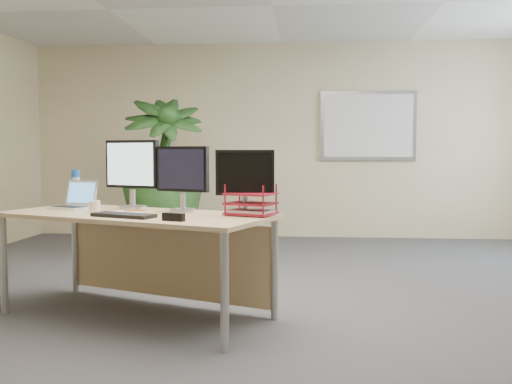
# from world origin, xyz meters

# --- Properties ---
(floor) EXTENTS (8.00, 8.00, 0.00)m
(floor) POSITION_xyz_m (0.00, 0.00, 0.00)
(floor) COLOR #434348
(floor) RESTS_ON ground
(back_wall) EXTENTS (7.00, 0.04, 2.70)m
(back_wall) POSITION_xyz_m (0.00, 4.00, 1.35)
(back_wall) COLOR beige
(back_wall) RESTS_ON floor
(whiteboard) EXTENTS (1.30, 0.04, 0.95)m
(whiteboard) POSITION_xyz_m (1.20, 3.97, 1.55)
(whiteboard) COLOR #A6A6AB
(whiteboard) RESTS_ON back_wall
(desk) EXTENTS (2.12, 1.47, 0.75)m
(desk) POSITION_xyz_m (-0.82, 0.08, 0.59)
(desk) COLOR tan
(desk) RESTS_ON floor
(floor_plant) EXTENTS (1.08, 1.08, 1.50)m
(floor_plant) POSITION_xyz_m (-1.33, 2.60, 0.75)
(floor_plant) COLOR #173814
(floor_plant) RESTS_ON floor
(monitor_left) EXTENTS (0.46, 0.22, 0.53)m
(monitor_left) POSITION_xyz_m (-0.98, 0.30, 1.06)
(monitor_left) COLOR #A5A5A9
(monitor_left) RESTS_ON desk
(monitor_right) EXTENTS (0.42, 0.20, 0.48)m
(monitor_right) POSITION_xyz_m (-0.55, 0.14, 1.03)
(monitor_right) COLOR #A5A5A9
(monitor_right) RESTS_ON desk
(monitor_dark) EXTENTS (0.41, 0.18, 0.45)m
(monitor_dark) POSITION_xyz_m (-0.06, -0.07, 1.01)
(monitor_dark) COLOR #A5A5A9
(monitor_dark) RESTS_ON desk
(laptop) EXTENTS (0.37, 0.35, 0.21)m
(laptop) POSITION_xyz_m (-1.44, 0.31, 0.81)
(laptop) COLOR silver
(laptop) RESTS_ON desk
(keyboard) EXTENTS (0.47, 0.30, 0.02)m
(keyboard) POSITION_xyz_m (-0.87, -0.26, 0.76)
(keyboard) COLOR black
(keyboard) RESTS_ON desk
(coffee_mug) EXTENTS (0.11, 0.08, 0.09)m
(coffee_mug) POSITION_xyz_m (-1.18, 0.02, 0.79)
(coffee_mug) COLOR white
(coffee_mug) RESTS_ON desk
(spiral_notebook) EXTENTS (0.32, 0.30, 0.01)m
(spiral_notebook) POSITION_xyz_m (-0.88, -0.01, 0.76)
(spiral_notebook) COLOR white
(spiral_notebook) RESTS_ON desk
(orange_pen) EXTENTS (0.15, 0.04, 0.01)m
(orange_pen) POSITION_xyz_m (-0.87, -0.00, 0.77)
(orange_pen) COLOR orange
(orange_pen) RESTS_ON spiral_notebook
(yellow_highlighter) EXTENTS (0.11, 0.06, 0.01)m
(yellow_highlighter) POSITION_xyz_m (-0.71, -0.13, 0.76)
(yellow_highlighter) COLOR yellow
(yellow_highlighter) RESTS_ON desk
(water_bottle) EXTENTS (0.07, 0.07, 0.29)m
(water_bottle) POSITION_xyz_m (-1.55, 0.59, 0.89)
(water_bottle) COLOR silver
(water_bottle) RESTS_ON desk
(letter_tray) EXTENTS (0.38, 0.34, 0.15)m
(letter_tray) POSITION_xyz_m (-0.02, -0.08, 0.82)
(letter_tray) COLOR maroon
(letter_tray) RESTS_ON desk
(stapler) EXTENTS (0.16, 0.09, 0.05)m
(stapler) POSITION_xyz_m (-0.48, -0.45, 0.78)
(stapler) COLOR black
(stapler) RESTS_ON desk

